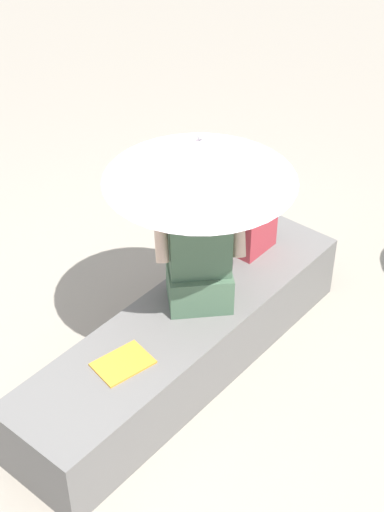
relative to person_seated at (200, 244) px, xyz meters
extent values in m
plane|color=#9E9384|center=(0.13, 0.01, -0.80)|extent=(14.00, 14.00, 0.00)
cube|color=slate|center=(0.13, 0.01, -0.59)|extent=(2.24, 0.55, 0.41)
cube|color=#47664C|center=(0.00, 0.00, -0.28)|extent=(0.44, 0.44, 0.22)
cube|color=#47664C|center=(0.00, 0.00, 0.07)|extent=(0.37, 0.36, 0.48)
sphere|color=beige|center=(0.00, 0.00, 0.41)|extent=(0.20, 0.20, 0.20)
cylinder|color=beige|center=(-0.15, 0.14, 0.10)|extent=(0.19, 0.19, 0.32)
cylinder|color=beige|center=(0.15, -0.14, 0.10)|extent=(0.19, 0.19, 0.32)
cylinder|color=#B7B7BC|center=(-0.03, -0.03, 0.10)|extent=(0.02, 0.02, 0.98)
cone|color=silver|center=(-0.03, -0.03, 0.48)|extent=(0.98, 0.98, 0.22)
sphere|color=#B7B7BC|center=(-0.03, -0.03, 0.60)|extent=(0.03, 0.03, 0.03)
cube|color=#B2333D|center=(-0.58, -0.07, -0.23)|extent=(0.27, 0.18, 0.31)
torus|color=#B2333D|center=(-0.58, -0.07, -0.06)|extent=(0.20, 0.20, 0.01)
cube|color=gold|center=(0.62, 0.02, -0.38)|extent=(0.31, 0.25, 0.01)
camera|label=1|loc=(2.46, 2.01, 2.32)|focal=53.03mm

